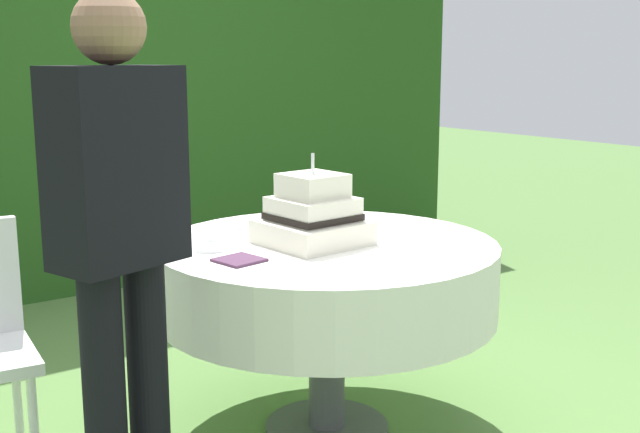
# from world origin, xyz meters

# --- Properties ---
(ground_plane) EXTENTS (20.00, 20.00, 0.00)m
(ground_plane) POSITION_xyz_m (0.00, 0.00, 0.00)
(ground_plane) COLOR #547A3D
(foliage_hedge) EXTENTS (5.57, 0.48, 2.34)m
(foliage_hedge) POSITION_xyz_m (0.00, 2.55, 1.17)
(foliage_hedge) COLOR #234C19
(foliage_hedge) RESTS_ON ground_plane
(cake_table) EXTENTS (1.27, 1.27, 0.75)m
(cake_table) POSITION_xyz_m (0.00, 0.00, 0.61)
(cake_table) COLOR #4C4C51
(cake_table) RESTS_ON ground_plane
(wedding_cake) EXTENTS (0.37, 0.37, 0.34)m
(wedding_cake) POSITION_xyz_m (-0.05, 0.01, 0.85)
(wedding_cake) COLOR silver
(wedding_cake) RESTS_ON cake_table
(serving_plate_near) EXTENTS (0.12, 0.12, 0.01)m
(serving_plate_near) POSITION_xyz_m (-0.30, 0.28, 0.75)
(serving_plate_near) COLOR white
(serving_plate_near) RESTS_ON cake_table
(serving_plate_far) EXTENTS (0.14, 0.14, 0.01)m
(serving_plate_far) POSITION_xyz_m (-0.10, 0.41, 0.75)
(serving_plate_far) COLOR white
(serving_plate_far) RESTS_ON cake_table
(serving_plate_left) EXTENTS (0.13, 0.13, 0.01)m
(serving_plate_left) POSITION_xyz_m (-0.41, 0.15, 0.75)
(serving_plate_left) COLOR white
(serving_plate_left) RESTS_ON cake_table
(napkin_stack) EXTENTS (0.16, 0.16, 0.01)m
(napkin_stack) POSITION_xyz_m (-0.41, -0.06, 0.75)
(napkin_stack) COLOR #4C2D47
(napkin_stack) RESTS_ON cake_table
(standing_person) EXTENTS (0.40, 0.30, 1.60)m
(standing_person) POSITION_xyz_m (-0.90, -0.25, 0.93)
(standing_person) COLOR black
(standing_person) RESTS_ON ground_plane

